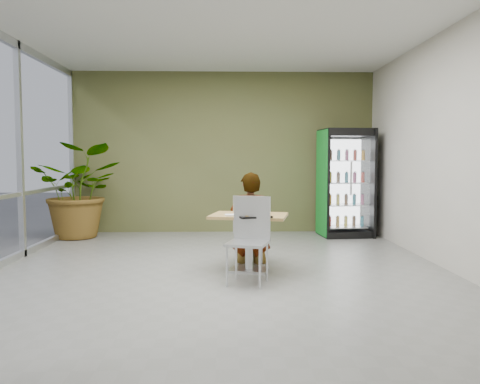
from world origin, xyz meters
name	(u,v)px	position (x,y,z in m)	size (l,w,h in m)	color
ground	(221,274)	(0.00, 0.00, 0.00)	(7.00, 7.00, 0.00)	gray
room_envelope	(221,149)	(0.00, 0.00, 1.60)	(6.00, 7.00, 3.20)	#BCB6AA
dining_table	(249,231)	(0.37, 0.15, 0.54)	(1.09, 0.87, 0.75)	tan
chair_far	(249,224)	(0.39, 0.61, 0.56)	(0.49, 0.50, 0.96)	silver
chair_near	(250,232)	(0.35, -0.38, 0.60)	(0.56, 0.57, 1.02)	silver
seated_woman	(250,228)	(0.41, 0.66, 0.49)	(0.58, 0.38, 1.58)	black
pizza_plate	(247,213)	(0.34, 0.17, 0.77)	(0.29, 0.24, 0.03)	white
soda_cup	(266,208)	(0.59, 0.17, 0.82)	(0.09, 0.09, 0.15)	white
napkin_stack	(231,215)	(0.12, 0.01, 0.76)	(0.14, 0.14, 0.02)	white
cafeteria_tray	(254,216)	(0.41, -0.16, 0.76)	(0.39, 0.29, 0.02)	black
beverage_fridge	(346,183)	(2.33, 2.92, 1.02)	(0.99, 0.79, 2.04)	black
potted_plant	(80,191)	(-2.66, 2.89, 0.88)	(1.58, 1.37, 1.76)	#2C6F31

